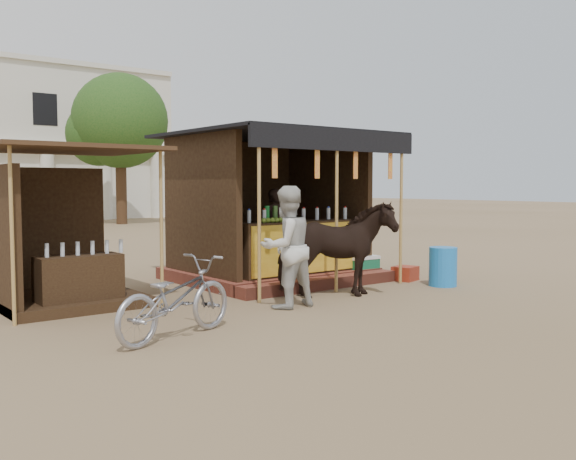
# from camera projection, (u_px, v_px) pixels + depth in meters

# --- Properties ---
(ground) EXTENTS (120.00, 120.00, 0.00)m
(ground) POSITION_uv_depth(u_px,v_px,m) (357.00, 314.00, 9.07)
(ground) COLOR #846B4C
(ground) RESTS_ON ground
(main_stall) EXTENTS (3.60, 3.61, 2.78)m
(main_stall) POSITION_uv_depth(u_px,v_px,m) (273.00, 227.00, 12.25)
(main_stall) COLOR brown
(main_stall) RESTS_ON ground
(secondary_stall) EXTENTS (2.40, 2.40, 2.38)m
(secondary_stall) POSITION_uv_depth(u_px,v_px,m) (55.00, 250.00, 9.61)
(secondary_stall) COLOR #372714
(secondary_stall) RESTS_ON ground
(cow) EXTENTS (2.03, 1.53, 1.56)m
(cow) POSITION_uv_depth(u_px,v_px,m) (336.00, 250.00, 10.31)
(cow) COLOR black
(cow) RESTS_ON ground
(motorbike) EXTENTS (1.93, 1.16, 0.96)m
(motorbike) POSITION_uv_depth(u_px,v_px,m) (175.00, 298.00, 7.57)
(motorbike) COLOR #97979F
(motorbike) RESTS_ON ground
(bystander) EXTENTS (0.89, 0.70, 1.81)m
(bystander) POSITION_uv_depth(u_px,v_px,m) (286.00, 247.00, 9.46)
(bystander) COLOR beige
(bystander) RESTS_ON ground
(blue_barrel) EXTENTS (0.64, 0.64, 0.70)m
(blue_barrel) POSITION_uv_depth(u_px,v_px,m) (443.00, 267.00, 11.55)
(blue_barrel) COLOR blue
(blue_barrel) RESTS_ON ground
(red_crate) EXTENTS (0.52, 0.49, 0.27)m
(red_crate) POSITION_uv_depth(u_px,v_px,m) (405.00, 273.00, 12.23)
(red_crate) COLOR maroon
(red_crate) RESTS_ON ground
(cooler) EXTENTS (0.67, 0.49, 0.46)m
(cooler) POSITION_uv_depth(u_px,v_px,m) (361.00, 267.00, 12.37)
(cooler) COLOR #176841
(cooler) RESTS_ON ground
(tree) EXTENTS (4.50, 4.40, 7.00)m
(tree) POSITION_uv_depth(u_px,v_px,m) (115.00, 124.00, 29.73)
(tree) COLOR #382314
(tree) RESTS_ON ground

